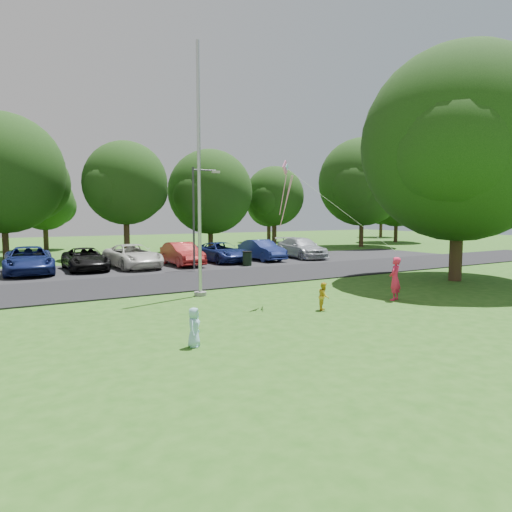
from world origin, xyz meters
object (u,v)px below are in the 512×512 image
flagpole (199,192)px  child_blue (194,327)px  kite (288,182)px  woman (395,279)px  trash_can (247,259)px  child_yellow (324,296)px  big_tree (460,149)px  street_lamp (197,209)px

flagpole → child_blue: size_ratio=10.06×
child_blue → kite: (5.20, 3.38, 3.96)m
kite → woman: bearing=-55.7°
trash_can → child_yellow: (-4.25, -12.71, -0.00)m
woman → child_yellow: woman is taller
trash_can → child_blue: 17.48m
big_tree → woman: 8.82m
child_yellow → child_blue: size_ratio=0.97×
child_yellow → kite: size_ratio=0.23×
flagpole → child_blue: flagpole is taller
child_blue → big_tree: bearing=-38.0°
street_lamp → child_blue: street_lamp is taller
flagpole → woman: bearing=-38.2°
street_lamp → child_blue: 16.00m
flagpole → street_lamp: (3.35, 7.83, -0.56)m
woman → big_tree: bearing=174.5°
flagpole → woman: size_ratio=6.01×
kite → child_yellow: bearing=-109.8°
kite → child_blue: bearing=-180.0°
woman → child_blue: 9.24m
trash_can → woman: 12.73m
big_tree → kite: bearing=-177.8°
flagpole → child_blue: (-3.06, -6.49, -3.67)m
big_tree → flagpole: bearing=167.7°
child_blue → kite: size_ratio=0.24×
trash_can → child_blue: child_blue is taller
woman → kite: kite is taller
trash_can → woman: bearing=-93.4°
flagpole → trash_can: size_ratio=10.39×
woman → trash_can: bearing=-116.0°
flagpole → child_blue: 8.06m
trash_can → kite: kite is taller
street_lamp → woman: street_lamp is taller
trash_can → woman: size_ratio=0.58×
flagpole → kite: bearing=-55.6°
big_tree → woman: big_tree is taller
woman → child_blue: (-9.07, -1.76, -0.34)m
flagpole → child_yellow: 6.51m
flagpole → child_yellow: flagpole is taller
street_lamp → trash_can: street_lamp is taller
street_lamp → kite: street_lamp is taller
child_yellow → woman: bearing=-44.1°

